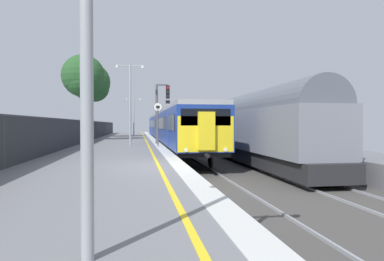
% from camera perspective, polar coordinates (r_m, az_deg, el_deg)
% --- Properties ---
extents(ground, '(17.40, 110.00, 1.21)m').
position_cam_1_polar(ground, '(12.81, 8.05, -8.35)').
color(ground, slate).
extents(commuter_train_at_platform, '(2.83, 39.05, 3.81)m').
position_cam_1_polar(commuter_train_at_platform, '(35.21, -3.84, 0.67)').
color(commuter_train_at_platform, navy).
rests_on(commuter_train_at_platform, ground).
extents(freight_train_adjacent_track, '(2.60, 27.65, 4.39)m').
position_cam_1_polar(freight_train_adjacent_track, '(26.25, 6.85, 0.83)').
color(freight_train_adjacent_track, '#232326').
rests_on(freight_train_adjacent_track, ground).
extents(signal_gantry, '(1.10, 0.24, 4.57)m').
position_cam_1_polar(signal_gantry, '(26.33, -5.28, 4.04)').
color(signal_gantry, '#47474C').
rests_on(signal_gantry, ground).
extents(speed_limit_sign, '(0.59, 0.08, 2.94)m').
position_cam_1_polar(speed_limit_sign, '(22.93, -5.70, 1.97)').
color(speed_limit_sign, '#59595B').
rests_on(speed_limit_sign, ground).
extents(platform_lamp_mid, '(2.00, 0.20, 5.78)m').
position_cam_1_polar(platform_lamp_mid, '(24.96, -10.27, 5.43)').
color(platform_lamp_mid, '#93999E').
rests_on(platform_lamp_mid, ground).
extents(platform_lamp_far, '(2.00, 0.20, 5.02)m').
position_cam_1_polar(platform_lamp_far, '(45.98, -9.69, 2.91)').
color(platform_lamp_far, '#93999E').
rests_on(platform_lamp_far, ground).
extents(platform_back_fence, '(0.07, 99.00, 1.82)m').
position_cam_1_polar(platform_back_fence, '(12.86, -28.90, -1.44)').
color(platform_back_fence, '#282B2D').
rests_on(platform_back_fence, ground).
extents(background_tree_left, '(3.90, 3.90, 7.88)m').
position_cam_1_polar(background_tree_left, '(33.16, -17.70, 8.37)').
color(background_tree_left, '#473323').
rests_on(background_tree_left, ground).
extents(background_tree_centre, '(4.38, 4.38, 8.45)m').
position_cam_1_polar(background_tree_centre, '(40.64, -16.36, 7.47)').
color(background_tree_centre, '#473323').
rests_on(background_tree_centre, ground).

